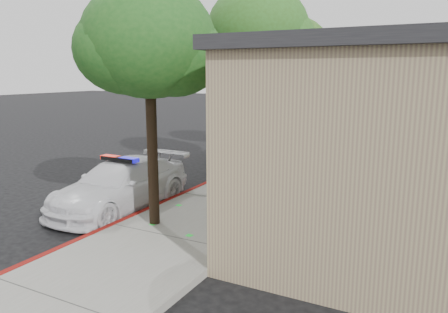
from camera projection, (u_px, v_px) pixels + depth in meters
ground at (111, 230)px, 10.10m from camera, size 120.00×120.00×0.00m
sidewalk at (230, 203)px, 11.96m from camera, size 3.20×60.00×0.15m
red_curb at (183, 195)px, 12.66m from camera, size 0.14×60.00×0.16m
clapboard_building at (445, 118)px, 14.43m from camera, size 7.30×20.89×4.24m
police_car at (121, 184)px, 11.61m from camera, size 1.88×4.53×1.43m
fire_hydrant at (227, 182)px, 12.33m from camera, size 0.46×0.40×0.80m
street_tree_near at (149, 46)px, 9.33m from camera, size 3.08×2.96×5.43m
street_tree_mid at (259, 34)px, 13.86m from camera, size 3.53×3.29×6.27m
street_tree_far at (292, 52)px, 17.60m from camera, size 3.32×3.05×5.76m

